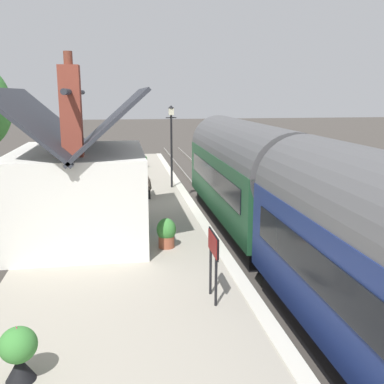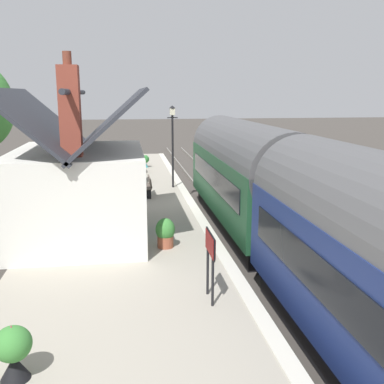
{
  "view_description": "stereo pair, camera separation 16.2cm",
  "coord_description": "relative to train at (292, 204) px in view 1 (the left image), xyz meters",
  "views": [
    {
      "loc": [
        -18.56,
        4.01,
        5.39
      ],
      "look_at": [
        -2.61,
        1.5,
        1.86
      ],
      "focal_mm": 42.26,
      "sensor_mm": 36.0,
      "label": 1
    },
    {
      "loc": [
        -18.59,
        3.85,
        5.39
      ],
      "look_at": [
        -2.61,
        1.5,
        1.86
      ],
      "focal_mm": 42.26,
      "sensor_mm": 36.0,
      "label": 2
    }
  ],
  "objects": [
    {
      "name": "planter_edge_near",
      "position": [
        -5.41,
        6.63,
        -0.87
      ],
      "size": [
        0.6,
        0.6,
        0.96
      ],
      "color": "black",
      "rests_on": "platform"
    },
    {
      "name": "train",
      "position": [
        0.0,
        0.0,
        0.0
      ],
      "size": [
        21.0,
        2.73,
        4.32
      ],
      "color": "black",
      "rests_on": "ground"
    },
    {
      "name": "rail_near",
      "position": [
        6.32,
        -0.72,
        -2.15
      ],
      "size": [
        52.0,
        0.08,
        0.14
      ],
      "primitive_type": "cube",
      "color": "gray",
      "rests_on": "ground"
    },
    {
      "name": "bench_by_lamp",
      "position": [
        14.17,
        3.95,
        -0.88
      ],
      "size": [
        1.42,
        0.5,
        0.88
      ],
      "color": "brown",
      "rests_on": "platform"
    },
    {
      "name": "bench_mid_platform",
      "position": [
        11.26,
        3.99,
        -0.88
      ],
      "size": [
        1.41,
        0.47,
        0.88
      ],
      "color": "brown",
      "rests_on": "platform"
    },
    {
      "name": "bench_platform_end",
      "position": [
        16.89,
        3.94,
        -0.88
      ],
      "size": [
        1.42,
        0.5,
        0.88
      ],
      "color": "brown",
      "rests_on": "platform"
    },
    {
      "name": "platform_edge_coping",
      "position": [
        6.32,
        2.08,
        -1.35
      ],
      "size": [
        32.0,
        0.36,
        0.02
      ],
      "primitive_type": "cube",
      "color": "beige",
      "rests_on": "platform"
    },
    {
      "name": "planter_bench_right",
      "position": [
        0.65,
        3.66,
        -0.9
      ],
      "size": [
        0.58,
        0.58,
        0.9
      ],
      "color": "#9E5138",
      "rests_on": "platform"
    },
    {
      "name": "lamp_post_platform",
      "position": [
        9.49,
        2.5,
        1.39
      ],
      "size": [
        0.32,
        0.5,
        3.98
      ],
      "color": "black",
      "rests_on": "platform"
    },
    {
      "name": "rail_far",
      "position": [
        6.32,
        0.72,
        -2.15
      ],
      "size": [
        52.0,
        0.08,
        0.14
      ],
      "primitive_type": "cube",
      "color": "gray",
      "rests_on": "ground"
    },
    {
      "name": "planter_bench_left",
      "position": [
        12.45,
        5.21,
        -0.95
      ],
      "size": [
        0.46,
        0.46,
        0.81
      ],
      "color": "black",
      "rests_on": "platform"
    },
    {
      "name": "platform",
      "position": [
        6.32,
        4.92,
        -1.79
      ],
      "size": [
        32.0,
        6.04,
        0.86
      ],
      "primitive_type": "cube",
      "color": "#A39B8C",
      "rests_on": "ground"
    },
    {
      "name": "station_building",
      "position": [
        2.23,
        6.24,
        0.2
      ],
      "size": [
        5.96,
        4.26,
        5.64
      ],
      "color": "white",
      "rests_on": "platform"
    },
    {
      "name": "bench_near_building",
      "position": [
        7.68,
        3.84,
        -0.88
      ],
      "size": [
        1.41,
        0.47,
        0.88
      ],
      "color": "brown",
      "rests_on": "platform"
    },
    {
      "name": "ground_plane",
      "position": [
        6.32,
        0.9,
        -2.22
      ],
      "size": [
        160.0,
        160.0,
        0.0
      ],
      "primitive_type": "plane",
      "color": "#423D38"
    },
    {
      "name": "station_sign_board",
      "position": [
        -3.03,
        2.98,
        -0.17
      ],
      "size": [
        0.96,
        0.06,
        1.57
      ],
      "color": "black",
      "rests_on": "platform"
    },
    {
      "name": "planter_edge_far",
      "position": [
        13.11,
        6.04,
        -0.97
      ],
      "size": [
        0.55,
        0.55,
        0.78
      ],
      "color": "#9E5138",
      "rests_on": "platform"
    },
    {
      "name": "planter_corner_building",
      "position": [
        15.86,
        3.55,
        -0.94
      ],
      "size": [
        0.46,
        0.46,
        0.77
      ],
      "color": "teal",
      "rests_on": "platform"
    }
  ]
}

